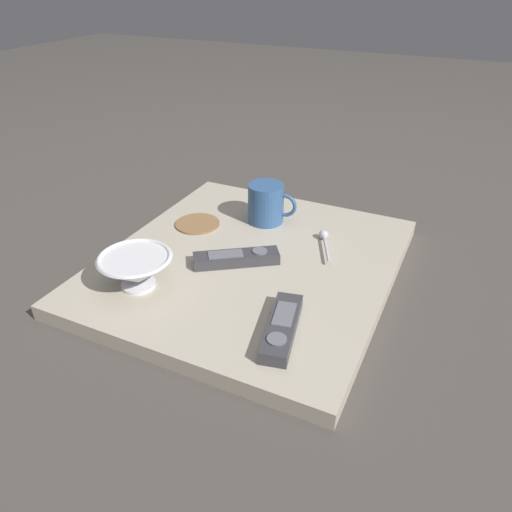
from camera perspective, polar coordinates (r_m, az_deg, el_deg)
The scene contains 8 objects.
ground_plane at distance 1.06m, azimuth -0.72°, elevation -1.79°, with size 6.00×6.00×0.00m, color #47423D.
table at distance 1.05m, azimuth -0.73°, elevation -1.04°, with size 0.66×0.59×0.03m.
cereal_bowl at distance 0.97m, azimuth -13.96°, elevation -1.54°, with size 0.15×0.15×0.07m.
coffee_mug at distance 1.18m, azimuth 1.26°, elevation 6.24°, with size 0.09×0.12×0.10m.
teaspoon at distance 1.11m, azimuth 8.07°, elevation 2.09°, with size 0.12×0.06×0.02m.
tv_remote_near at distance 0.84m, azimuth 3.07°, elevation -8.41°, with size 0.18×0.08×0.03m.
tv_remote_far at distance 1.02m, azimuth -2.32°, elevation -0.25°, with size 0.14×0.18×0.03m.
drink_coaster at distance 1.19m, azimuth -6.93°, elevation 3.80°, with size 0.11×0.11×0.01m.
Camera 1 is at (0.80, 0.39, 0.59)m, focal length 33.87 mm.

